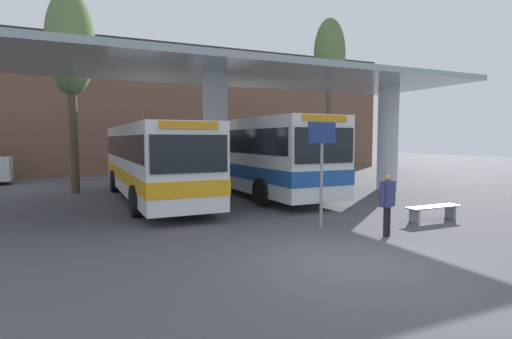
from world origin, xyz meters
TOP-DOWN VIEW (x-y plane):
  - ground_plane at (0.00, 0.00)m, footprint 100.00×100.00m
  - townhouse_backdrop at (0.00, 22.94)m, footprint 40.00×0.58m
  - station_canopy at (0.00, 8.76)m, footprint 22.96×6.68m
  - transit_bus_left_bay at (-2.24, 10.48)m, footprint 2.84×11.80m
  - transit_bus_center_bay at (2.41, 10.61)m, footprint 3.12×11.68m
  - waiting_bench_near_pillar at (4.99, 2.37)m, footprint 1.94×0.44m
  - info_sign_platform at (1.29, 3.07)m, footprint 0.90×0.09m
  - pedestrian_waiting at (2.22, 1.39)m, footprint 0.60×0.38m
  - poplar_tree_behind_left at (9.22, 14.19)m, footprint 1.93×1.93m
  - poplar_tree_behind_right at (-5.22, 14.06)m, footprint 2.19×2.19m

SIDE VIEW (x-z plane):
  - ground_plane at x=0.00m, z-range 0.00..0.00m
  - waiting_bench_near_pillar at x=4.99m, z-range 0.12..0.58m
  - pedestrian_waiting at x=2.22m, z-range 0.18..1.83m
  - transit_bus_left_bay at x=-2.24m, z-range 0.19..3.29m
  - transit_bus_center_bay at x=2.41m, z-range 0.20..3.61m
  - info_sign_platform at x=1.29m, z-range 0.64..3.69m
  - station_canopy at x=0.00m, z-range 1.78..7.16m
  - townhouse_backdrop at x=0.00m, z-range 0.79..10.34m
  - poplar_tree_behind_right at x=-5.22m, z-range 2.12..11.52m
  - poplar_tree_behind_left at x=9.22m, z-range 2.62..12.53m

